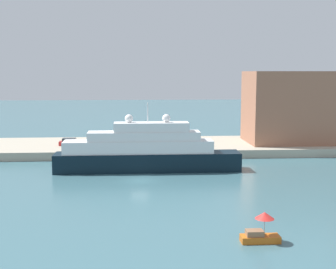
{
  "coord_description": "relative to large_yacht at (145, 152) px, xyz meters",
  "views": [
    {
      "loc": [
        -0.32,
        -65.52,
        15.66
      ],
      "look_at": [
        4.54,
        6.0,
        5.95
      ],
      "focal_mm": 49.07,
      "sensor_mm": 36.0,
      "label": 1
    }
  ],
  "objects": [
    {
      "name": "ground",
      "position": [
        -0.95,
        -6.7,
        -3.14
      ],
      "size": [
        400.0,
        400.0,
        0.0
      ],
      "primitive_type": "plane",
      "color": "#3D6670"
    },
    {
      "name": "quay_dock",
      "position": [
        -0.95,
        18.95,
        -2.36
      ],
      "size": [
        110.0,
        19.29,
        1.56
      ],
      "primitive_type": "cube",
      "color": "#ADA38E",
      "rests_on": "ground"
    },
    {
      "name": "large_yacht",
      "position": [
        0.0,
        0.0,
        0.0
      ],
      "size": [
        29.54,
        4.38,
        10.96
      ],
      "color": "black",
      "rests_on": "ground"
    },
    {
      "name": "small_motorboat",
      "position": [
        10.1,
        -31.98,
        -2.0
      ],
      "size": [
        3.62,
        1.79,
        2.88
      ],
      "color": "#C66019",
      "rests_on": "ground"
    },
    {
      "name": "harbor_building",
      "position": [
        29.17,
        18.65,
        5.59
      ],
      "size": [
        16.27,
        12.27,
        14.34
      ],
      "primitive_type": "cube",
      "color": "#9E664C",
      "rests_on": "quay_dock"
    },
    {
      "name": "parked_car",
      "position": [
        -14.38,
        17.35,
        -0.98
      ],
      "size": [
        4.23,
        1.81,
        1.39
      ],
      "color": "#B21E1E",
      "rests_on": "quay_dock"
    },
    {
      "name": "person_figure",
      "position": [
        -8.52,
        16.51,
        -0.85
      ],
      "size": [
        0.36,
        0.36,
        1.59
      ],
      "color": "#4C4C4C",
      "rests_on": "quay_dock"
    },
    {
      "name": "mooring_bollard",
      "position": [
        6.71,
        10.47,
        -1.25
      ],
      "size": [
        0.54,
        0.54,
        0.67
      ],
      "primitive_type": "cylinder",
      "color": "black",
      "rests_on": "quay_dock"
    }
  ]
}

